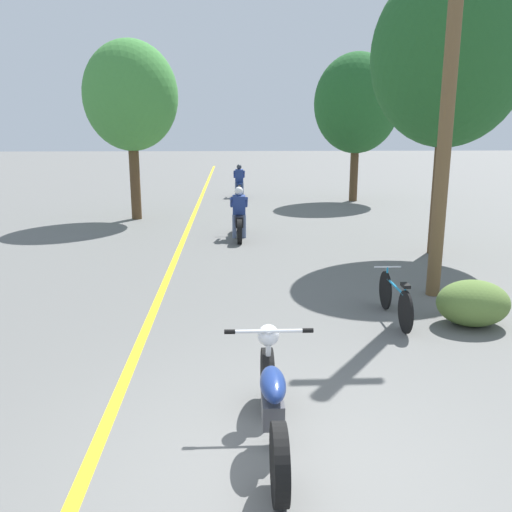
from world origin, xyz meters
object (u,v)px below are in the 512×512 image
object	(u,v)px
utility_pole	(447,110)
motorcycle_foreground	(272,401)
motorcycle_rider_lead	(239,219)
roadside_tree_right_far	(357,104)
bicycle_parked	(395,299)
roadside_tree_right_near	(449,57)
motorcycle_rider_far	(239,185)
roadside_tree_left	(131,97)

from	to	relation	value
utility_pole	motorcycle_foreground	bearing A→B (deg)	-125.36
motorcycle_rider_lead	roadside_tree_right_far	bearing A→B (deg)	56.62
roadside_tree_right_far	bicycle_parked	distance (m)	14.22
roadside_tree_right_near	roadside_tree_right_far	xyz separation A→B (m)	(0.06, 9.14, -0.66)
motorcycle_rider_far	bicycle_parked	distance (m)	15.20
roadside_tree_left	motorcycle_rider_lead	xyz separation A→B (m)	(3.29, -3.16, -3.30)
utility_pole	bicycle_parked	distance (m)	3.32
roadside_tree_right_near	motorcycle_rider_far	distance (m)	12.14
roadside_tree_right_far	motorcycle_rider_lead	xyz separation A→B (m)	(-4.67, -7.09, -3.25)
motorcycle_foreground	motorcycle_rider_far	xyz separation A→B (m)	(-0.06, 18.33, 0.07)
roadside_tree_right_near	motorcycle_rider_lead	distance (m)	6.39
utility_pole	roadside_tree_right_far	distance (m)	12.41
roadside_tree_right_near	utility_pole	bearing A→B (deg)	-110.66
roadside_tree_left	motorcycle_rider_far	distance (m)	7.17
motorcycle_rider_far	bicycle_parked	bearing A→B (deg)	-81.62
utility_pole	motorcycle_rider_far	size ratio (longest dim) A/B	3.19
roadside_tree_left	bicycle_parked	distance (m)	11.71
roadside_tree_right_far	roadside_tree_left	bearing A→B (deg)	-153.70
roadside_tree_left	motorcycle_foreground	size ratio (longest dim) A/B	2.56
roadside_tree_right_near	roadside_tree_left	world-z (taller)	roadside_tree_right_near
utility_pole	motorcycle_rider_far	distance (m)	14.42
roadside_tree_right_far	bicycle_parked	xyz separation A→B (m)	(-2.34, -13.60, -3.42)
roadside_tree_right_far	roadside_tree_left	xyz separation A→B (m)	(-7.96, -3.94, 0.06)
motorcycle_rider_far	roadside_tree_right_near	bearing A→B (deg)	-66.98
roadside_tree_left	utility_pole	bearing A→B (deg)	-51.41
roadside_tree_right_far	bicycle_parked	size ratio (longest dim) A/B	3.33
roadside_tree_left	motorcycle_rider_lead	bearing A→B (deg)	-43.85
roadside_tree_right_near	motorcycle_rider_far	size ratio (longest dim) A/B	3.27
roadside_tree_right_near	roadside_tree_right_far	size ratio (longest dim) A/B	1.13
utility_pole	roadside_tree_left	xyz separation A→B (m)	(-6.70, 8.40, 0.61)
utility_pole	motorcycle_rider_lead	bearing A→B (deg)	123.08
motorcycle_rider_lead	bicycle_parked	size ratio (longest dim) A/B	1.26
bicycle_parked	utility_pole	bearing A→B (deg)	49.51
motorcycle_rider_lead	utility_pole	bearing A→B (deg)	-56.92
motorcycle_foreground	roadside_tree_right_near	bearing A→B (deg)	60.20
roadside_tree_right_near	motorcycle_rider_lead	world-z (taller)	roadside_tree_right_near
motorcycle_foreground	bicycle_parked	world-z (taller)	motorcycle_foreground
bicycle_parked	roadside_tree_right_near	bearing A→B (deg)	62.88
roadside_tree_left	motorcycle_rider_far	world-z (taller)	roadside_tree_left
roadside_tree_right_near	motorcycle_foreground	distance (m)	9.78
motorcycle_rider_far	motorcycle_foreground	bearing A→B (deg)	-89.83
utility_pole	motorcycle_rider_lead	world-z (taller)	utility_pole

